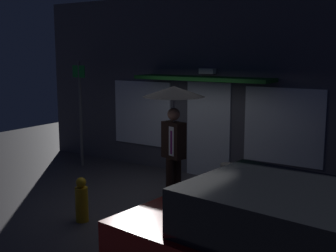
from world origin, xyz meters
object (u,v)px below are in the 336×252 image
Objects in this scene: street_sign_post at (80,108)px; sidewalk_bollard at (227,176)px; sidewalk_bollard_2 at (320,197)px; fire_hydrant at (82,201)px; person_with_umbrella at (174,111)px.

street_sign_post is 4.86× the size of sidewalk_bollard.
fire_hydrant reaches higher than sidewalk_bollard_2.
street_sign_post is at bearing 178.86° from person_with_umbrella.
street_sign_post is (-3.45, 1.03, -0.29)m from person_with_umbrella.
sidewalk_bollard_2 is (2.04, -0.42, 0.04)m from sidewalk_bollard.
sidewalk_bollard_2 is 4.21m from fire_hydrant.
street_sign_post is at bearing 178.42° from sidewalk_bollard_2.
person_with_umbrella is 2.88× the size of fire_hydrant.
sidewalk_bollard_2 is at bearing -1.58° from street_sign_post.
person_with_umbrella is at bearing -112.28° from sidewalk_bollard.
street_sign_post reaches higher than sidewalk_bollard_2.
sidewalk_bollard_2 is (6.01, -0.17, -1.18)m from street_sign_post.
sidewalk_bollard is at bearing 83.19° from person_with_umbrella.
sidewalk_bollard is at bearing 3.64° from street_sign_post.
fire_hydrant is (-1.28, -3.01, 0.09)m from sidewalk_bollard.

